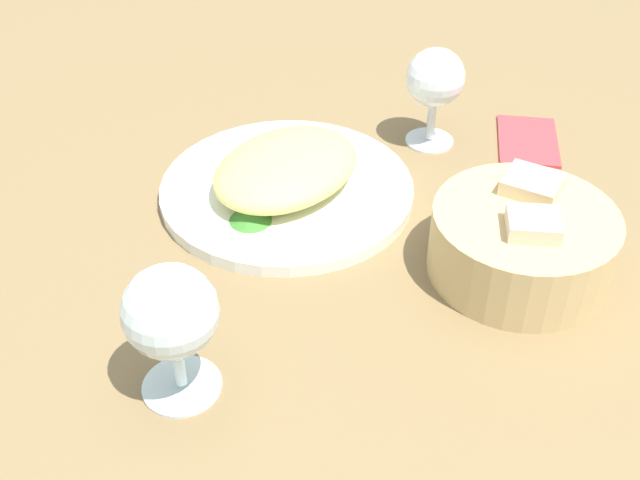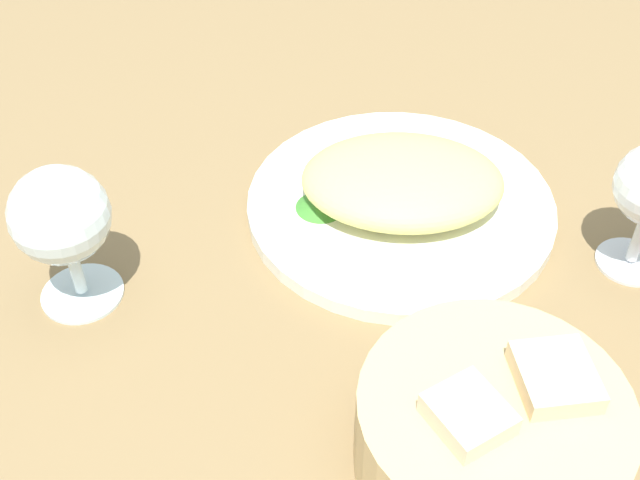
{
  "view_description": "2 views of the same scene",
  "coord_description": "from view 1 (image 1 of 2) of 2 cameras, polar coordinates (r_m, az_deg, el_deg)",
  "views": [
    {
      "loc": [
        64.93,
        8.23,
        50.97
      ],
      "look_at": [
        8.02,
        0.06,
        4.86
      ],
      "focal_mm": 44.71,
      "sensor_mm": 36.0,
      "label": 1
    },
    {
      "loc": [
        27.86,
        39.32,
        48.35
      ],
      "look_at": [
        5.47,
        -1.08,
        4.95
      ],
      "focal_mm": 45.29,
      "sensor_mm": 36.0,
      "label": 2
    }
  ],
  "objects": [
    {
      "name": "ground_plane",
      "position": [
        0.84,
        0.74,
        0.28
      ],
      "size": [
        140.0,
        140.0,
        2.0
      ],
      "primitive_type": "cube",
      "color": "olive"
    },
    {
      "name": "lettuce_garnish",
      "position": [
        0.82,
        -5.01,
        1.78
      ],
      "size": [
        4.44,
        4.44,
        1.32
      ],
      "primitive_type": "cone",
      "color": "#3B822E",
      "rests_on": "plate"
    },
    {
      "name": "wine_glass_near",
      "position": [
        0.62,
        -10.63,
        -5.4
      ],
      "size": [
        7.62,
        7.62,
        12.49
      ],
      "color": "silver",
      "rests_on": "ground_plane"
    },
    {
      "name": "wine_glass_far",
      "position": [
        0.94,
        8.24,
        11.15
      ],
      "size": [
        6.82,
        6.82,
        11.99
      ],
      "color": "silver",
      "rests_on": "ground_plane"
    },
    {
      "name": "bread_basket",
      "position": [
        0.78,
        14.29,
        -0.03
      ],
      "size": [
        17.51,
        17.51,
        8.42
      ],
      "color": "tan",
      "rests_on": "ground_plane"
    },
    {
      "name": "omelette",
      "position": [
        0.86,
        -2.43,
        5.18
      ],
      "size": [
        22.16,
        20.59,
        4.36
      ],
      "primitive_type": "ellipsoid",
      "rotation": [
        0.0,
        0.0,
        -0.54
      ],
      "color": "#E0D570",
      "rests_on": "plate"
    },
    {
      "name": "folded_napkin",
      "position": [
        1.0,
        14.68,
        6.99
      ],
      "size": [
        11.02,
        7.03,
        0.8
      ],
      "primitive_type": "cube",
      "rotation": [
        0.0,
        0.0,
        3.14
      ],
      "color": "#DC3B41",
      "rests_on": "ground_plane"
    },
    {
      "name": "plate",
      "position": [
        0.87,
        -2.38,
        3.61
      ],
      "size": [
        27.65,
        27.65,
        1.4
      ],
      "primitive_type": "cylinder",
      "color": "white",
      "rests_on": "ground_plane"
    }
  ]
}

